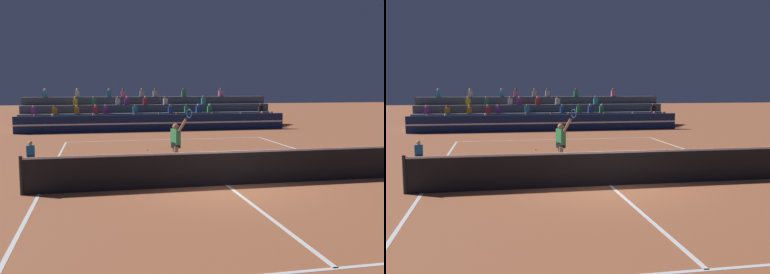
# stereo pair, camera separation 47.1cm
# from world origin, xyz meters

# --- Properties ---
(ground_plane) EXTENTS (120.00, 120.00, 0.00)m
(ground_plane) POSITION_xyz_m (0.00, 0.00, 0.00)
(ground_plane) COLOR #AD603D
(court_lines) EXTENTS (11.10, 23.90, 0.01)m
(court_lines) POSITION_xyz_m (0.00, 0.00, 0.00)
(court_lines) COLOR white
(court_lines) RESTS_ON ground
(tennis_net) EXTENTS (12.00, 0.10, 1.10)m
(tennis_net) POSITION_xyz_m (0.00, 0.00, 0.54)
(tennis_net) COLOR black
(tennis_net) RESTS_ON ground
(sponsor_banner_wall) EXTENTS (18.00, 0.26, 1.10)m
(sponsor_banner_wall) POSITION_xyz_m (0.00, 16.72, 0.55)
(sponsor_banner_wall) COLOR navy
(sponsor_banner_wall) RESTS_ON ground
(bleacher_stand) EXTENTS (18.03, 3.80, 2.83)m
(bleacher_stand) POSITION_xyz_m (-0.01, 19.89, 0.84)
(bleacher_stand) COLOR #4C515B
(bleacher_stand) RESTS_ON ground
(ball_kid_courtside) EXTENTS (0.30, 0.36, 0.84)m
(ball_kid_courtside) POSITION_xyz_m (-6.47, 5.66, 0.33)
(ball_kid_courtside) COLOR black
(ball_kid_courtside) RESTS_ON ground
(tennis_player) EXTENTS (0.60, 1.22, 2.32)m
(tennis_player) POSITION_xyz_m (-1.13, 2.54, 0.98)
(tennis_player) COLOR #9E7051
(tennis_player) RESTS_ON ground
(tennis_ball) EXTENTS (0.07, 0.07, 0.07)m
(tennis_ball) POSITION_xyz_m (-1.57, 7.91, 0.03)
(tennis_ball) COLOR #C6DB33
(tennis_ball) RESTS_ON ground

